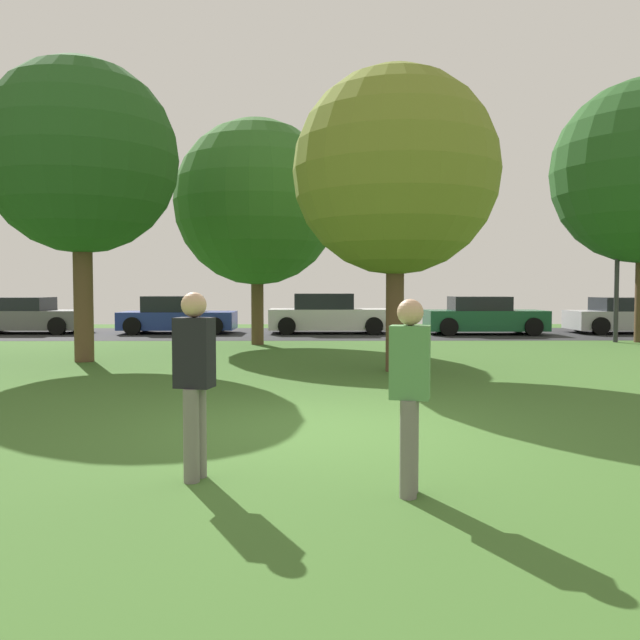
# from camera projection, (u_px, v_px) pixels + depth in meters

# --- Properties ---
(ground_plane) EXTENTS (44.00, 44.00, 0.00)m
(ground_plane) POSITION_uv_depth(u_px,v_px,m) (324.00, 429.00, 7.85)
(ground_plane) COLOR #3D6628
(road_strip) EXTENTS (44.00, 6.40, 0.01)m
(road_strip) POSITION_uv_depth(u_px,v_px,m) (316.00, 334.00, 23.83)
(road_strip) COLOR #28282B
(road_strip) RESTS_ON ground_plane
(maple_tree_far) EXTENTS (4.13, 4.13, 6.08)m
(maple_tree_far) POSITION_uv_depth(u_px,v_px,m) (396.00, 172.00, 13.00)
(maple_tree_far) COLOR brown
(maple_tree_far) RESTS_ON ground_plane
(oak_tree_center) EXTENTS (4.85, 4.85, 6.62)m
(oak_tree_center) POSITION_uv_depth(u_px,v_px,m) (257.00, 203.00, 19.14)
(oak_tree_center) COLOR brown
(oak_tree_center) RESTS_ON ground_plane
(oak_tree_right) EXTENTS (4.37, 4.37, 6.84)m
(oak_tree_right) POSITION_uv_depth(u_px,v_px,m) (81.00, 158.00, 14.70)
(oak_tree_right) COLOR brown
(oak_tree_right) RESTS_ON ground_plane
(person_thrower) EXTENTS (0.36, 0.30, 1.67)m
(person_thrower) POSITION_uv_depth(u_px,v_px,m) (195.00, 377.00, 5.74)
(person_thrower) COLOR slate
(person_thrower) RESTS_ON ground_plane
(person_catcher) EXTENTS (0.36, 0.30, 1.62)m
(person_catcher) POSITION_uv_depth(u_px,v_px,m) (410.00, 388.00, 5.32)
(person_catcher) COLOR slate
(person_catcher) RESTS_ON ground_plane
(parked_car_grey) EXTENTS (4.17, 2.09, 1.33)m
(parked_car_grey) POSITION_uv_depth(u_px,v_px,m) (26.00, 317.00, 24.02)
(parked_car_grey) COLOR slate
(parked_car_grey) RESTS_ON ground_plane
(parked_car_blue) EXTENTS (4.16, 2.06, 1.37)m
(parked_car_blue) POSITION_uv_depth(u_px,v_px,m) (177.00, 316.00, 24.01)
(parked_car_blue) COLOR #233893
(parked_car_blue) RESTS_ON ground_plane
(parked_car_white) EXTENTS (4.43, 2.05, 1.47)m
(parked_car_white) POSITION_uv_depth(u_px,v_px,m) (328.00, 315.00, 24.00)
(parked_car_white) COLOR white
(parked_car_white) RESTS_ON ground_plane
(parked_car_green) EXTENTS (4.24, 1.92, 1.37)m
(parked_car_green) POSITION_uv_depth(u_px,v_px,m) (484.00, 317.00, 23.47)
(parked_car_green) COLOR #195633
(parked_car_green) RESTS_ON ground_plane
(parked_car_silver) EXTENTS (4.55, 2.08, 1.33)m
(parked_car_silver) POSITION_uv_depth(u_px,v_px,m) (631.00, 317.00, 24.00)
(parked_car_silver) COLOR #B7B7BC
(parked_car_silver) RESTS_ON ground_plane
(street_lamp_post) EXTENTS (0.14, 0.14, 4.50)m
(street_lamp_post) POSITION_uv_depth(u_px,v_px,m) (617.00, 269.00, 20.02)
(street_lamp_post) COLOR #2D2D33
(street_lamp_post) RESTS_ON ground_plane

